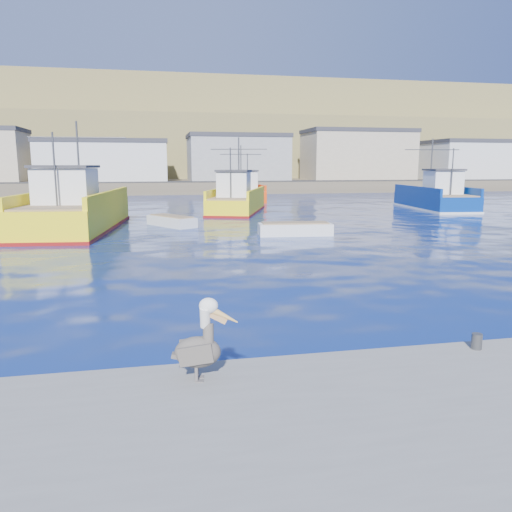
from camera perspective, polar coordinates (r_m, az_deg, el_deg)
The scene contains 11 objects.
ground at distance 12.43m, azimuth 2.73°, elevation -8.21°, with size 260.00×260.00×0.00m, color #061950.
dock_bollards at distance 9.35m, azimuth 11.61°, elevation -10.53°, with size 36.20×0.20×0.30m.
far_shore at distance 120.76m, azimuth -10.33°, elevation 12.55°, with size 200.00×81.00×24.00m.
trawler_yellow_a at distance 32.72m, azimuth -19.96°, elevation 4.79°, with size 6.02×13.59×6.76m.
trawler_yellow_b at distance 42.49m, azimuth -2.24°, elevation 6.32°, with size 6.69×10.88×6.39m.
trawler_blue at distance 48.59m, azimuth 19.83°, elevation 6.25°, with size 5.19×11.12×6.45m.
boat_orange at distance 56.43m, azimuth -1.48°, elevation 7.39°, with size 4.74×9.11×6.17m.
skiff_mid at distance 28.66m, azimuth 4.49°, elevation 2.96°, with size 4.28×1.85×0.90m.
skiff_far at distance 55.91m, azimuth 18.46°, elevation 6.00°, with size 2.72×3.65×0.76m.
skiff_extra at distance 33.34m, azimuth -9.63°, elevation 3.85°, with size 3.23×4.08×0.86m.
pelican at distance 8.23m, azimuth -6.42°, elevation -10.09°, with size 1.12×0.54×1.37m.
Camera 1 is at (-2.91, -11.42, 3.95)m, focal length 35.00 mm.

